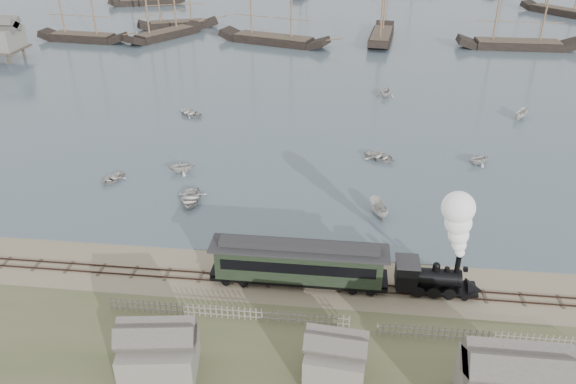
# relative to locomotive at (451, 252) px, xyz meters

# --- Properties ---
(ground) EXTENTS (600.00, 600.00, 0.00)m
(ground) POSITION_rel_locomotive_xyz_m (-10.67, 2.00, -4.16)
(ground) COLOR gray
(ground) RESTS_ON ground
(rail_track) EXTENTS (120.00, 1.80, 0.16)m
(rail_track) POSITION_rel_locomotive_xyz_m (-10.67, 0.00, -4.12)
(rail_track) COLOR #33221C
(rail_track) RESTS_ON ground
(picket_fence_west) EXTENTS (19.00, 0.10, 1.20)m
(picket_fence_west) POSITION_rel_locomotive_xyz_m (-17.17, -5.00, -4.16)
(picket_fence_west) COLOR slate
(picket_fence_west) RESTS_ON ground
(picket_fence_east) EXTENTS (15.00, 0.10, 1.20)m
(picket_fence_east) POSITION_rel_locomotive_xyz_m (1.83, -5.50, -4.16)
(picket_fence_east) COLOR slate
(picket_fence_east) RESTS_ON ground
(shed_left) EXTENTS (5.00, 4.00, 4.10)m
(shed_left) POSITION_rel_locomotive_xyz_m (-20.67, -11.00, -4.16)
(shed_left) COLOR slate
(shed_left) RESTS_ON ground
(shed_mid) EXTENTS (4.00, 3.50, 3.60)m
(shed_mid) POSITION_rel_locomotive_xyz_m (-8.67, -10.00, -4.16)
(shed_mid) COLOR slate
(shed_mid) RESTS_ON ground
(locomotive) EXTENTS (7.22, 2.70, 9.00)m
(locomotive) POSITION_rel_locomotive_xyz_m (0.00, 0.00, 0.00)
(locomotive) COLOR black
(locomotive) RESTS_ON ground
(passenger_coach) EXTENTS (14.83, 2.86, 3.60)m
(passenger_coach) POSITION_rel_locomotive_xyz_m (-12.13, 0.00, -1.89)
(passenger_coach) COLOR black
(passenger_coach) RESTS_ON ground
(beached_dinghy) EXTENTS (2.49, 3.45, 0.71)m
(beached_dinghy) POSITION_rel_locomotive_xyz_m (-14.14, 1.81, -3.80)
(beached_dinghy) COLOR beige
(beached_dinghy) RESTS_ON ground
(rowboat_0) EXTENTS (4.76, 3.64, 0.92)m
(rowboat_0) POSITION_rel_locomotive_xyz_m (-24.97, 12.66, -3.64)
(rowboat_0) COLOR beige
(rowboat_0) RESTS_ON harbor_water
(rowboat_1) EXTENTS (3.60, 3.87, 1.67)m
(rowboat_1) POSITION_rel_locomotive_xyz_m (-27.87, 19.56, -3.26)
(rowboat_1) COLOR beige
(rowboat_1) RESTS_ON harbor_water
(rowboat_2) EXTENTS (3.91, 2.37, 1.42)m
(rowboat_2) POSITION_rel_locomotive_xyz_m (-5.09, 12.23, -3.39)
(rowboat_2) COLOR beige
(rowboat_2) RESTS_ON harbor_water
(rowboat_3) EXTENTS (4.59, 4.97, 0.84)m
(rowboat_3) POSITION_rel_locomotive_xyz_m (-4.47, 25.73, -3.68)
(rowboat_3) COLOR beige
(rowboat_3) RESTS_ON harbor_water
(rowboat_4) EXTENTS (3.56, 3.70, 1.51)m
(rowboat_4) POSITION_rel_locomotive_xyz_m (7.40, 25.85, -3.35)
(rowboat_4) COLOR beige
(rowboat_4) RESTS_ON harbor_water
(rowboat_5) EXTENTS (3.55, 2.97, 1.32)m
(rowboat_5) POSITION_rel_locomotive_xyz_m (16.37, 42.40, -3.44)
(rowboat_5) COLOR beige
(rowboat_5) RESTS_ON harbor_water
(rowboat_6) EXTENTS (4.43, 4.81, 0.81)m
(rowboat_6) POSITION_rel_locomotive_xyz_m (-31.98, 38.21, -3.69)
(rowboat_6) COLOR beige
(rowboat_6) RESTS_ON harbor_water
(rowboat_7) EXTENTS (3.99, 3.67, 1.77)m
(rowboat_7) POSITION_rel_locomotive_xyz_m (-2.85, 50.01, -3.21)
(rowboat_7) COLOR beige
(rowboat_7) RESTS_ON harbor_water
(rowboat_8) EXTENTS (3.98, 3.49, 0.69)m
(rowboat_8) POSITION_rel_locomotive_xyz_m (-35.23, 16.44, -3.76)
(rowboat_8) COLOR beige
(rowboat_8) RESTS_ON harbor_water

